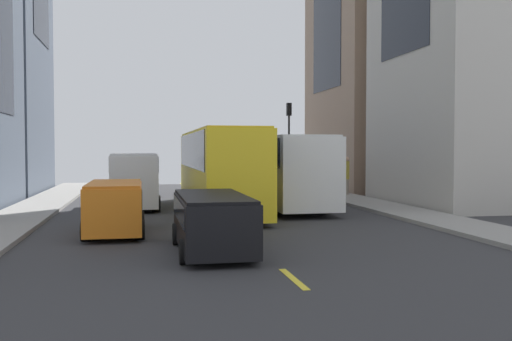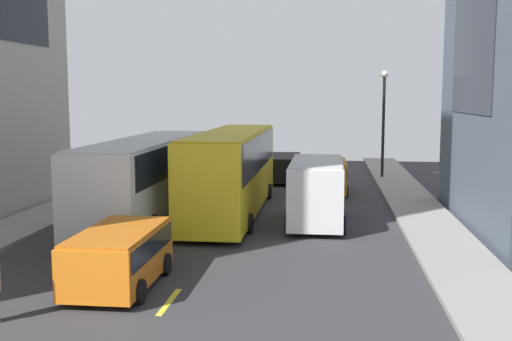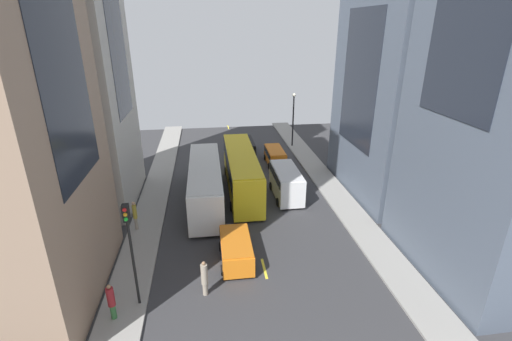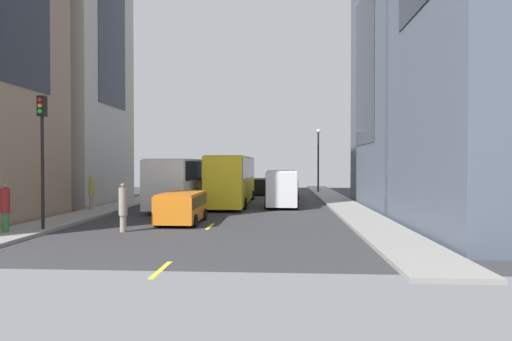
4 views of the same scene
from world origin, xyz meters
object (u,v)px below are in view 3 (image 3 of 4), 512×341
(car_black_1, at_px, (246,146))
(pedestrian_crossing_near, at_px, (135,214))
(pedestrian_waiting_curb, at_px, (204,277))
(traffic_light_near_corner, at_px, (130,237))
(car_orange_0, at_px, (275,155))
(car_orange_2, at_px, (236,248))
(streetcar_yellow, at_px, (242,168))
(delivery_van_white, at_px, (286,181))
(city_bus_white, at_px, (205,180))
(pedestrian_walking_far, at_px, (111,301))

(car_black_1, relative_size, pedestrian_crossing_near, 2.12)
(pedestrian_waiting_curb, height_order, traffic_light_near_corner, traffic_light_near_corner)
(car_orange_0, bearing_deg, traffic_light_near_corner, -119.21)
(car_black_1, xyz_separation_m, car_orange_2, (-2.95, -20.69, 0.00))
(pedestrian_crossing_near, bearing_deg, streetcar_yellow, 179.00)
(traffic_light_near_corner, bearing_deg, delivery_van_white, 48.21)
(city_bus_white, bearing_deg, car_orange_2, -78.26)
(delivery_van_white, distance_m, traffic_light_near_corner, 16.15)
(car_black_1, xyz_separation_m, pedestrian_walking_far, (-9.54, -24.83, 0.32))
(city_bus_white, distance_m, car_black_1, 12.96)
(traffic_light_near_corner, bearing_deg, pedestrian_walking_far, -139.77)
(pedestrian_waiting_curb, bearing_deg, traffic_light_near_corner, 91.41)
(traffic_light_near_corner, bearing_deg, pedestrian_waiting_curb, 5.84)
(city_bus_white, relative_size, car_orange_0, 2.79)
(city_bus_white, height_order, streetcar_yellow, streetcar_yellow)
(city_bus_white, distance_m, delivery_van_white, 6.93)
(car_orange_0, xyz_separation_m, pedestrian_waiting_curb, (-7.64, -19.60, 0.15))
(streetcar_yellow, bearing_deg, pedestrian_crossing_near, -144.42)
(streetcar_yellow, bearing_deg, city_bus_white, -149.31)
(pedestrian_walking_far, relative_size, pedestrian_crossing_near, 0.94)
(pedestrian_walking_far, bearing_deg, pedestrian_crossing_near, -27.14)
(car_black_1, relative_size, pedestrian_walking_far, 2.25)
(car_orange_0, bearing_deg, pedestrian_crossing_near, -136.07)
(delivery_van_white, xyz_separation_m, car_orange_0, (0.55, 8.09, -0.51))
(city_bus_white, height_order, car_orange_2, city_bus_white)
(pedestrian_crossing_near, bearing_deg, pedestrian_waiting_curb, 86.65)
(pedestrian_walking_far, height_order, pedestrian_crossing_near, pedestrian_crossing_near)
(car_black_1, distance_m, pedestrian_waiting_curb, 24.05)
(streetcar_yellow, distance_m, pedestrian_crossing_near, 10.26)
(city_bus_white, xyz_separation_m, traffic_light_near_corner, (-3.69, -11.90, 2.25))
(streetcar_yellow, distance_m, pedestrian_waiting_curb, 13.92)
(streetcar_yellow, height_order, car_orange_0, streetcar_yellow)
(delivery_van_white, bearing_deg, pedestrian_walking_far, -132.45)
(city_bus_white, height_order, pedestrian_walking_far, city_bus_white)
(streetcar_yellow, height_order, pedestrian_walking_far, streetcar_yellow)
(car_orange_0, height_order, car_orange_2, car_orange_0)
(car_orange_2, bearing_deg, car_black_1, 81.89)
(delivery_van_white, relative_size, pedestrian_walking_far, 2.56)
(car_orange_2, height_order, pedestrian_waiting_curb, pedestrian_waiting_curb)
(pedestrian_crossing_near, relative_size, pedestrian_waiting_curb, 1.01)
(city_bus_white, xyz_separation_m, car_black_1, (4.75, 12.00, -1.09))
(car_orange_0, bearing_deg, city_bus_white, -132.80)
(delivery_van_white, bearing_deg, pedestrian_crossing_near, -161.55)
(streetcar_yellow, distance_m, pedestrian_walking_far, 16.81)
(car_orange_2, bearing_deg, city_bus_white, 101.74)
(streetcar_yellow, height_order, car_orange_2, streetcar_yellow)
(car_orange_2, distance_m, pedestrian_waiting_curb, 3.48)
(car_orange_0, bearing_deg, delivery_van_white, -93.90)
(pedestrian_crossing_near, relative_size, traffic_light_near_corner, 0.37)
(delivery_van_white, bearing_deg, car_black_1, 100.19)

